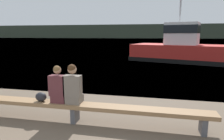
% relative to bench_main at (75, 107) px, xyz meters
% --- Properties ---
extents(water_surface, '(240.00, 240.00, 0.00)m').
position_rel_bench_main_xyz_m(water_surface, '(-0.38, 122.37, -0.40)').
color(water_surface, teal).
rests_on(water_surface, ground).
extents(far_shoreline, '(600.00, 12.00, 8.14)m').
position_rel_bench_main_xyz_m(far_shoreline, '(-0.38, 121.39, 3.67)').
color(far_shoreline, '#384233').
rests_on(far_shoreline, ground).
extents(bench_main, '(6.73, 0.40, 0.49)m').
position_rel_bench_main_xyz_m(bench_main, '(0.00, 0.00, 0.00)').
color(bench_main, '#8E6B47').
rests_on(bench_main, ground).
extents(person_left, '(0.43, 0.39, 0.96)m').
position_rel_bench_main_xyz_m(person_left, '(-0.43, 0.01, 0.49)').
color(person_left, '#56282D').
rests_on(person_left, bench_main).
extents(person_right, '(0.43, 0.40, 1.01)m').
position_rel_bench_main_xyz_m(person_right, '(-0.03, 0.00, 0.53)').
color(person_right, '#70665B').
rests_on(person_right, bench_main).
extents(shopping_bag, '(0.30, 0.22, 0.24)m').
position_rel_bench_main_xyz_m(shopping_bag, '(-0.92, -0.02, 0.21)').
color(shopping_bag, '#232328').
rests_on(shopping_bag, bench_main).
extents(tugboat_red, '(8.06, 5.68, 6.25)m').
position_rel_bench_main_xyz_m(tugboat_red, '(3.90, 13.08, 0.60)').
color(tugboat_red, red).
rests_on(tugboat_red, water_surface).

